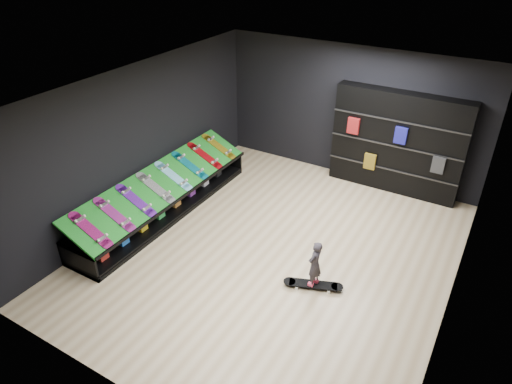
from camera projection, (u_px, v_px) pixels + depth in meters
The scene contains 19 objects.
floor at pixel (274, 251), 8.35m from camera, with size 6.00×7.00×0.01m, color beige.
ceiling at pixel (278, 92), 6.81m from camera, with size 6.00×7.00×0.01m, color white.
wall_back at pixel (350, 113), 10.17m from camera, with size 6.00×0.02×3.00m, color black.
wall_front at pixel (124, 314), 4.99m from camera, with size 6.00×0.02×3.00m, color black.
wall_left at pixel (140, 141), 8.88m from camera, with size 0.02×7.00×3.00m, color black.
wall_right at pixel (468, 233), 6.28m from camera, with size 0.02×7.00×3.00m, color black.
display_rack at pixel (165, 202), 9.33m from camera, with size 0.90×4.50×0.50m, color black, non-canonical shape.
turf_ramp at pixel (164, 183), 9.07m from camera, with size 1.00×4.50×0.04m, color #106B16.
back_shelving at pixel (397, 143), 9.73m from camera, with size 2.79×0.33×2.23m, color black.
floor_skateboard at pixel (313, 285), 7.48m from camera, with size 0.98×0.22×0.09m, color black, non-canonical shape.
child at pixel (314, 272), 7.33m from camera, with size 0.19×0.13×0.50m, color black.
display_board_0 at pixel (91, 230), 7.64m from camera, with size 0.98×0.22×0.09m, color #E5198C, non-canonical shape.
display_board_1 at pixel (114, 214), 8.05m from camera, with size 0.98×0.22×0.09m, color #2626BF, non-canonical shape.
display_board_2 at pixel (136, 200), 8.45m from camera, with size 0.98×0.22×0.09m, color purple, non-canonical shape.
display_board_3 at pixel (156, 188), 8.85m from camera, with size 0.98×0.22×0.09m, color black, non-canonical shape.
display_board_4 at pixel (173, 176), 9.25m from camera, with size 0.98×0.22×0.09m, color #0CB2E5, non-canonical shape.
display_board_5 at pixel (190, 165), 9.65m from camera, with size 0.98×0.22×0.09m, color #0C8C99, non-canonical shape.
display_board_6 at pixel (205, 156), 10.06m from camera, with size 0.98×0.22×0.09m, color red, non-canonical shape.
display_board_7 at pixel (219, 147), 10.46m from camera, with size 0.98×0.22×0.09m, color yellow, non-canonical shape.
Camera 1 is at (3.06, -5.87, 5.21)m, focal length 32.00 mm.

